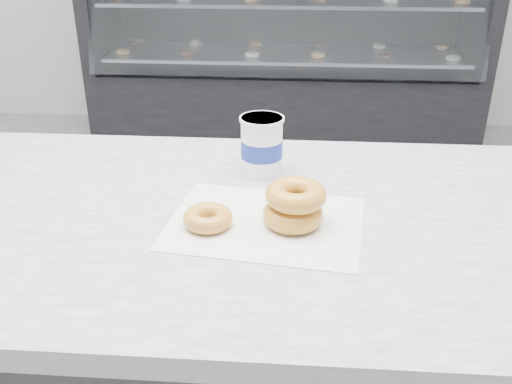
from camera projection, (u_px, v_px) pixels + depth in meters
ground at (265, 358)px, 1.99m from camera, size 5.00×5.00×0.00m
display_case at (285, 67)px, 3.66m from camera, size 2.40×0.74×1.25m
wax_paper at (265, 223)px, 1.02m from camera, size 0.37×0.30×0.00m
donut_single at (208, 218)px, 1.00m from camera, size 0.11×0.11×0.03m
donut_stack at (294, 205)px, 1.00m from camera, size 0.15×0.15×0.08m
coffee_cup at (262, 145)px, 1.18m from camera, size 0.11×0.11×0.12m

